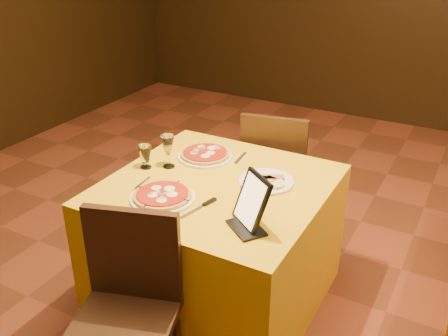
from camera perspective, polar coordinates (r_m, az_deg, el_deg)
The scene contains 13 objects.
floor at distance 2.90m, azimuth 0.89°, elevation -16.52°, with size 6.00×7.00×0.01m, color #5E2D19.
main_table at distance 2.79m, azimuth -0.71°, elevation -8.60°, with size 1.10×1.10×0.75m, color gold.
chair_main_near at distance 2.22m, azimuth -11.60°, elevation -17.33°, with size 0.43×0.43×0.91m, color black, non-canonical shape.
chair_main_far at distance 3.39m, azimuth 6.20°, elevation -0.36°, with size 0.47×0.47×0.91m, color black, non-canonical shape.
pizza_near at distance 2.46m, azimuth -7.04°, elevation -3.25°, with size 0.32×0.32×0.03m.
pizza_far at distance 2.87m, azimuth -2.17°, elevation 1.49°, with size 0.32×0.32×0.03m.
cutlet_dish at distance 2.60m, azimuth 4.85°, elevation -1.42°, with size 0.29×0.29×0.03m.
wine_glass at distance 2.74m, azimuth -6.40°, elevation 1.92°, with size 0.08×0.08×0.19m, color #D9BE7B, non-canonical shape.
water_glass at distance 2.76m, azimuth -9.00°, elevation 1.25°, with size 0.07×0.07×0.13m, color silver, non-canonical shape.
tablet at distance 2.20m, azimuth 3.20°, elevation -3.73°, with size 0.20×0.02×0.24m, color black.
knife at distance 2.36m, azimuth -3.10°, elevation -4.77°, with size 0.22×0.02×0.01m, color silver.
fork_near at distance 2.62m, azimuth -9.28°, elevation -1.70°, with size 0.15×0.02×0.01m, color #A5A7AC.
fork_far at distance 2.86m, azimuth 1.89°, elevation 1.13°, with size 0.17×0.02×0.01m, color silver.
Camera 1 is at (0.99, -1.89, 1.97)m, focal length 40.00 mm.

